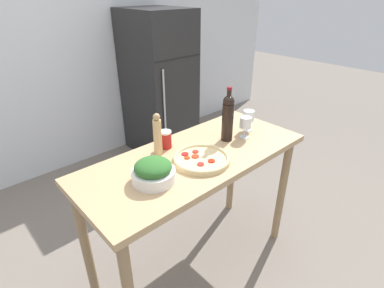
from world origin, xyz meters
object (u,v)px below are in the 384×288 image
Objects in this scene: wine_glass_near at (245,123)px; wine_glass_far at (249,117)px; salt_canister at (166,139)px; wine_bottle at (228,117)px; refrigerator at (159,85)px; homemade_pizza at (201,159)px; salad_bowl at (153,172)px; pepper_mill at (157,135)px.

wine_glass_near is 0.12m from wine_glass_far.
wine_bottle is at bearing -26.87° from salt_canister.
refrigerator is 11.17× the size of wine_glass_far.
wine_glass_near is 0.53m from salt_canister.
salt_canister is (-0.57, 0.18, -0.05)m from wine_glass_far.
refrigerator is 1.73m from wine_glass_near.
refrigerator is at bearing 72.60° from wine_glass_near.
wine_bottle is (-0.62, -1.58, 0.27)m from refrigerator.
wine_bottle is at bearing 179.53° from wine_glass_far.
wine_glass_far is 0.54m from homemade_pizza.
wine_glass_far is at bearing 9.12° from homemade_pizza.
salad_bowl is at bearing -127.37° from refrigerator.
pepper_mill is at bearing 161.73° from wine_bottle.
wine_glass_near is at bearing 3.82° from homemade_pizza.
refrigerator reaches higher than pepper_mill.
refrigerator is 4.92× the size of homemade_pizza.
wine_bottle is 0.64m from salad_bowl.
refrigerator is 1.80m from pepper_mill.
wine_bottle reaches higher than salt_canister.
wine_glass_far is at bearing -104.49° from refrigerator.
refrigerator is 1.72m from salt_canister.
wine_bottle is at bearing 15.47° from homemade_pizza.
pepper_mill is 0.12m from salt_canister.
wine_glass_near is at bearing 0.31° from salad_bowl.
wine_bottle reaches higher than salad_bowl.
wine_glass_far is at bearing 28.33° from wine_glass_near.
homemade_pizza is at bearing -170.88° from wine_glass_far.
wine_glass_near is (-0.51, -1.64, 0.21)m from refrigerator.
refrigerator is at bearing 54.88° from salt_canister.
wine_bottle is at bearing -18.27° from pepper_mill.
wine_glass_near is (0.11, -0.06, -0.06)m from wine_bottle.
wine_bottle is 0.14m from wine_glass_near.
homemade_pizza is 0.28m from salt_canister.
pepper_mill reaches higher than wine_glass_near.
salt_canister is at bearing 162.27° from wine_glass_far.
wine_glass_near is 0.44× the size of homemade_pizza.
salt_canister is (0.27, 0.24, -0.00)m from salad_bowl.
salad_bowl is at bearing -175.91° from wine_glass_far.
wine_bottle is 1.08× the size of homemade_pizza.
wine_glass_far is 0.64× the size of salad_bowl.
salad_bowl reaches higher than salt_canister.
salad_bowl is at bearing -137.98° from salt_canister.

